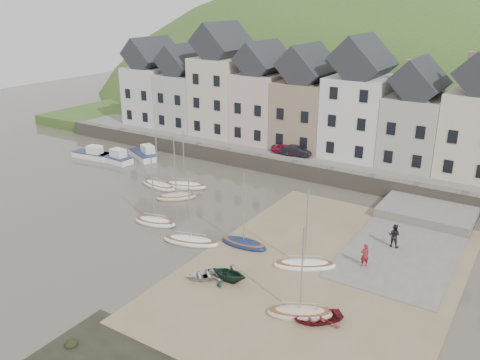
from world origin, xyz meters
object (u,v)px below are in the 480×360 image
Objects in this scene: rowboat_green at (229,273)px; person_dark at (394,235)px; rowboat_white at (206,274)px; car_left at (285,149)px; person_red at (365,255)px; car_right at (296,151)px; sailboat_0 at (185,185)px; rowboat_red at (317,316)px.

rowboat_green is 13.80m from person_dark.
person_dark is at bearing 91.60° from rowboat_white.
rowboat_white is 0.88× the size of car_left.
rowboat_green is at bearing -159.11° from car_left.
rowboat_green is 1.43× the size of person_red.
car_right reaches higher than person_red.
sailboat_0 is 25.12m from rowboat_red.
car_right is at bearing 143.67° from rowboat_white.
rowboat_green is 0.79× the size of car_left.
car_right is (-5.38, 24.89, 1.82)m from rowboat_white.
person_dark is 21.28m from car_left.
rowboat_red is (7.01, -0.85, -0.36)m from rowboat_green.
sailboat_0 is at bearing 141.66° from car_right.
person_dark is (8.10, 11.16, 0.34)m from rowboat_green.
car_left is at bearing 82.98° from car_right.
sailboat_0 reaches higher than car_right.
sailboat_0 is 2.47× the size of rowboat_green.
rowboat_green is 1.34× the size of person_dark.
rowboat_green is 25.87m from car_left.
rowboat_white is 1.12× the size of rowboat_green.
rowboat_white is at bearing -162.91° from car_left.
rowboat_red is 0.87× the size of car_right.
person_red is 22.52m from car_right.
person_red is 4.29m from person_dark.
sailboat_0 reaches higher than person_dark.
person_dark reaches higher than person_red.
person_dark is (9.74, 11.66, 0.72)m from rowboat_white.
rowboat_white is at bearing 49.87° from person_dark.
car_left is 1.51m from car_right.
car_right is (-7.02, 24.38, 1.44)m from rowboat_green.
rowboat_red is 7.85m from person_red.
person_red is 23.50m from car_left.
person_red is 0.56× the size of car_left.
person_dark is (22.19, -1.62, 0.81)m from sailboat_0.
sailboat_0 is 1.95× the size of car_left.
sailboat_0 is 22.08m from person_red.
person_dark is at bearing -146.45° from person_red.
rowboat_white is 0.94× the size of rowboat_red.
car_right is at bearing -95.08° from person_red.
sailboat_0 reaches higher than rowboat_red.
person_red is (8.84, 7.47, 0.66)m from rowboat_white.
person_red reaches higher than rowboat_green.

